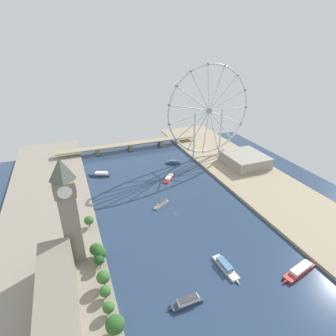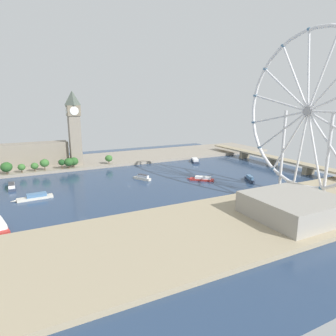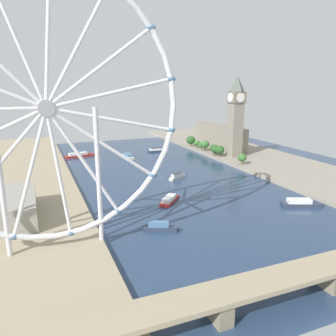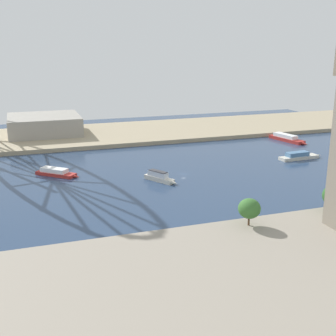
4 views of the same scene
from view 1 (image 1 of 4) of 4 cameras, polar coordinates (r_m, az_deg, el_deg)
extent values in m
plane|color=navy|center=(284.66, 1.46, -9.41)|extent=(416.52, 416.52, 0.00)
cube|color=gray|center=(270.80, -24.19, -13.80)|extent=(90.00, 520.00, 3.00)
cube|color=tan|center=(343.71, 20.86, -4.31)|extent=(90.00, 520.00, 3.00)
cube|color=gray|center=(225.12, -19.65, -11.73)|extent=(12.91, 12.91, 58.99)
cube|color=#776B57|center=(206.43, -21.09, -3.83)|extent=(14.98, 14.98, 11.96)
pyramid|color=#4C564C|center=(200.14, -21.74, -0.24)|extent=(13.56, 13.56, 16.87)
cylinder|color=white|center=(213.32, -21.17, -2.87)|extent=(9.82, 0.50, 9.82)
cylinder|color=white|center=(199.61, -21.01, -4.87)|extent=(9.82, 0.50, 9.82)
cylinder|color=white|center=(206.25, -18.96, -3.50)|extent=(0.50, 9.82, 9.82)
cylinder|color=white|center=(206.90, -23.22, -4.16)|extent=(0.50, 9.82, 9.82)
cube|color=gray|center=(194.94, -22.23, -25.77)|extent=(22.00, 96.82, 27.92)
cylinder|color=#513823|center=(192.36, -10.94, -30.81)|extent=(0.80, 0.80, 3.37)
ellipsoid|color=#285623|center=(187.12, -11.13, -29.73)|extent=(11.70, 11.70, 10.53)
cylinder|color=#513823|center=(200.76, -12.33, -27.64)|extent=(0.80, 0.80, 3.04)
ellipsoid|color=#386B2D|center=(197.08, -12.47, -26.83)|extent=(7.85, 7.85, 7.06)
cylinder|color=#513823|center=(208.88, -13.02, -24.88)|extent=(0.80, 0.80, 3.03)
ellipsoid|color=#386B2D|center=(205.31, -13.16, -24.04)|extent=(7.99, 7.99, 7.19)
cylinder|color=#513823|center=(215.07, -13.34, -22.66)|extent=(0.80, 0.80, 4.73)
ellipsoid|color=#386B2D|center=(210.47, -13.52, -21.51)|extent=(9.83, 9.83, 8.85)
cylinder|color=#513823|center=(227.84, -14.18, -19.37)|extent=(0.80, 0.80, 4.59)
ellipsoid|color=#1E471E|center=(224.13, -14.34, -18.39)|extent=(7.72, 7.72, 6.95)
cylinder|color=#513823|center=(233.62, -14.01, -18.15)|extent=(0.80, 0.80, 3.52)
ellipsoid|color=#285623|center=(229.68, -14.17, -17.10)|extent=(10.21, 10.21, 9.19)
cylinder|color=#513823|center=(238.02, -14.81, -17.31)|extent=(0.80, 0.80, 3.29)
ellipsoid|color=#285623|center=(234.16, -14.97, -16.27)|extent=(10.45, 10.45, 9.41)
cylinder|color=#513823|center=(270.47, -16.25, -11.50)|extent=(0.80, 0.80, 3.54)
ellipsoid|color=#386B2D|center=(267.34, -16.40, -10.58)|extent=(9.05, 9.05, 8.14)
torus|color=silver|center=(394.46, 8.70, 11.90)|extent=(127.47, 2.85, 127.47)
cylinder|color=#99999E|center=(394.46, 8.70, 11.90)|extent=(7.48, 3.00, 7.48)
cylinder|color=silver|center=(410.50, 12.58, 12.13)|extent=(62.31, 1.71, 1.71)
cylinder|color=silver|center=(406.37, 12.43, 13.84)|extent=(57.62, 1.71, 26.91)
cylinder|color=silver|center=(400.34, 11.63, 15.27)|extent=(42.96, 1.71, 47.45)
cylinder|color=silver|center=(393.42, 10.27, 16.16)|extent=(20.88, 1.71, 59.79)
cylinder|color=silver|center=(386.77, 8.58, 16.33)|extent=(8.21, 1.71, 62.15)
cylinder|color=silver|center=(381.59, 6.86, 15.69)|extent=(32.64, 1.71, 54.82)
cylinder|color=silver|center=(378.84, 5.46, 14.34)|extent=(51.41, 1.71, 38.01)
cylinder|color=silver|center=(379.07, 4.65, 12.55)|extent=(61.30, 1.71, 14.63)
cylinder|color=silver|center=(382.21, 4.58, 10.66)|extent=(61.30, 1.71, 14.63)
cylinder|color=silver|center=(387.68, 5.23, 9.03)|extent=(51.41, 1.71, 38.01)
cylinder|color=silver|center=(394.45, 6.45, 7.95)|extent=(32.64, 1.71, 54.82)
cylinder|color=silver|center=(401.31, 8.00, 7.58)|extent=(8.21, 1.71, 62.15)
cylinder|color=silver|center=(407.11, 9.62, 7.93)|extent=(20.88, 1.71, 59.79)
cylinder|color=silver|center=(410.90, 11.05, 8.93)|extent=(42.96, 1.71, 47.45)
cylinder|color=silver|center=(412.09, 12.09, 10.40)|extent=(57.62, 1.71, 26.91)
ellipsoid|color=teal|center=(428.21, 16.16, 12.29)|extent=(4.80, 3.20, 3.20)
ellipsoid|color=teal|center=(420.25, 15.98, 15.61)|extent=(4.80, 3.20, 3.20)
ellipsoid|color=teal|center=(408.53, 14.54, 18.49)|extent=(4.80, 3.20, 3.20)
ellipsoid|color=teal|center=(394.84, 11.91, 20.42)|extent=(4.80, 3.20, 3.20)
ellipsoid|color=teal|center=(381.47, 8.44, 20.91)|extent=(4.80, 3.20, 3.20)
ellipsoid|color=teal|center=(370.89, 4.82, 19.70)|extent=(4.80, 3.20, 3.20)
ellipsoid|color=teal|center=(365.22, 1.87, 16.94)|extent=(4.80, 3.20, 3.20)
ellipsoid|color=teal|center=(365.69, 0.25, 13.18)|extent=(4.80, 3.20, 3.20)
ellipsoid|color=teal|center=(372.18, 0.25, 9.29)|extent=(4.80, 3.20, 3.20)
ellipsoid|color=teal|center=(383.32, 1.71, 6.05)|extent=(4.80, 3.20, 3.20)
ellipsoid|color=teal|center=(396.89, 4.25, 4.02)|extent=(4.80, 3.20, 3.20)
ellipsoid|color=teal|center=(410.42, 7.34, 3.42)|extent=(4.80, 3.20, 3.20)
ellipsoid|color=teal|center=(421.69, 10.46, 4.21)|extent=(4.80, 3.20, 3.20)
ellipsoid|color=teal|center=(428.98, 13.18, 6.18)|extent=(4.80, 3.20, 3.20)
ellipsoid|color=teal|center=(431.26, 15.17, 9.00)|extent=(4.80, 3.20, 3.20)
cylinder|color=silver|center=(414.64, 11.04, 7.48)|extent=(2.40, 2.40, 68.40)
cylinder|color=silver|center=(393.97, 5.58, 6.87)|extent=(2.40, 2.40, 68.40)
cube|color=gray|center=(394.32, 15.96, 1.78)|extent=(52.80, 55.91, 14.56)
cube|color=tan|center=(442.46, -8.06, 5.10)|extent=(228.52, 14.63, 2.00)
cube|color=gray|center=(436.69, -14.67, 3.45)|extent=(6.00, 13.17, 8.74)
cube|color=gray|center=(444.36, -8.01, 4.45)|extent=(6.00, 13.17, 8.74)
cube|color=gray|center=(457.89, -1.65, 5.35)|extent=(6.00, 13.17, 8.74)
cube|color=#2D384C|center=(366.81, -14.10, -1.42)|extent=(27.00, 17.35, 2.43)
cone|color=#2D384C|center=(371.26, -16.35, -1.36)|extent=(5.28, 4.09, 2.43)
cube|color=white|center=(365.31, -13.94, -1.06)|extent=(17.14, 12.19, 2.77)
cube|color=#2D384C|center=(205.89, 3.95, -26.61)|extent=(22.61, 6.83, 2.08)
cone|color=#2D384C|center=(202.49, 0.20, -27.79)|extent=(4.09, 2.17, 2.08)
cube|color=white|center=(204.31, 4.29, -26.09)|extent=(15.35, 5.66, 2.75)
cube|color=#38383D|center=(203.01, 4.31, -25.80)|extent=(13.82, 5.38, 0.57)
cube|color=beige|center=(295.04, -1.43, -7.72)|extent=(18.83, 13.35, 2.43)
cone|color=beige|center=(288.07, -2.88, -8.67)|extent=(4.22, 3.84, 2.43)
cube|color=silver|center=(294.20, -1.31, -7.21)|extent=(12.73, 9.43, 2.87)
cube|color=#38383D|center=(293.31, -1.32, -6.94)|extent=(11.55, 8.65, 0.44)
cube|color=#B22D28|center=(347.06, 0.19, -2.26)|extent=(21.33, 22.77, 1.84)
cone|color=#B22D28|center=(335.47, -0.65, -3.32)|extent=(4.28, 4.49, 1.84)
cube|color=white|center=(347.07, 0.26, -1.86)|extent=(15.03, 15.88, 2.44)
cube|color=#B22D28|center=(245.19, 26.00, -19.07)|extent=(32.46, 14.15, 2.48)
cone|color=#B22D28|center=(232.90, 23.44, -21.29)|extent=(6.09, 3.65, 2.48)
cube|color=white|center=(244.58, 26.33, -18.45)|extent=(21.19, 10.54, 2.72)
cube|color=#2D384C|center=(389.90, 1.10, 1.08)|extent=(19.50, 12.00, 2.36)
cone|color=#2D384C|center=(390.38, -0.55, 1.11)|extent=(4.15, 3.58, 2.36)
cube|color=teal|center=(388.75, 1.24, 1.44)|extent=(12.13, 8.17, 3.06)
cube|color=beige|center=(230.63, 12.08, -19.91)|extent=(8.67, 28.03, 2.06)
cone|color=beige|center=(222.46, 14.69, -22.43)|extent=(2.37, 5.10, 2.06)
cube|color=teal|center=(229.67, 11.93, -19.28)|extent=(6.79, 15.68, 2.79)
camera|label=2|loc=(385.79, 48.22, 4.54)|focal=31.53mm
camera|label=3|loc=(538.47, 0.72, 17.00)|focal=35.79mm
camera|label=4|loc=(345.35, -44.15, 3.17)|focal=47.16mm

